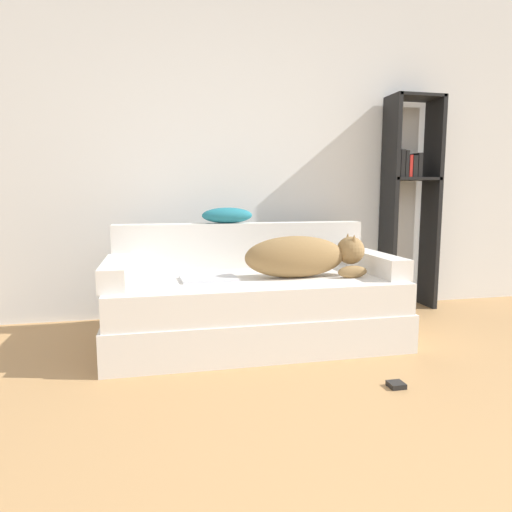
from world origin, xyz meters
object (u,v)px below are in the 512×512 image
(laptop, at_px, (209,278))
(throw_pillow, at_px, (227,215))
(couch, at_px, (253,309))
(bookshelf, at_px, (410,191))
(power_adapter, at_px, (396,385))
(dog, at_px, (304,256))

(laptop, distance_m, throw_pillow, 0.62)
(couch, xyz_separation_m, bookshelf, (1.49, 0.61, 0.78))
(couch, relative_size, power_adapter, 23.97)
(laptop, height_order, bookshelf, bookshelf)
(dog, height_order, bookshelf, bookshelf)
(dog, xyz_separation_m, power_adapter, (0.23, -0.80, -0.56))
(couch, distance_m, power_adapter, 1.07)
(dog, relative_size, throw_pillow, 2.20)
(dog, height_order, laptop, dog)
(throw_pillow, bearing_deg, bookshelf, 7.60)
(throw_pillow, distance_m, power_adapter, 1.66)
(power_adapter, bearing_deg, bookshelf, 58.14)
(couch, height_order, throw_pillow, throw_pillow)
(couch, relative_size, throw_pillow, 5.08)
(dog, xyz_separation_m, bookshelf, (1.16, 0.70, 0.42))
(dog, bearing_deg, throw_pillow, 131.14)
(laptop, height_order, power_adapter, laptop)
(dog, bearing_deg, power_adapter, -74.21)
(dog, bearing_deg, couch, 164.61)
(dog, height_order, throw_pillow, throw_pillow)
(laptop, bearing_deg, bookshelf, 17.22)
(couch, distance_m, dog, 0.49)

